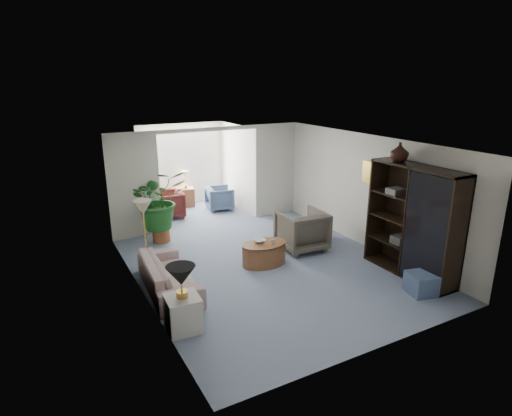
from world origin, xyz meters
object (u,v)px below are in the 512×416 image
sofa (169,274)px  floor_lamp (143,207)px  framed_picture (373,173)px  wingback_chair (302,230)px  coffee_table (264,253)px  table_lamp (181,276)px  cabinet_urn (400,152)px  entertainment_cabinet (413,222)px  plant_pot (161,235)px  sunroom_table (186,197)px  coffee_bowl (260,241)px  sunroom_chair_blue (220,198)px  ottoman (422,283)px  sunroom_chair_maroon (169,204)px  side_table_dark (319,228)px  end_table (183,313)px

sofa → floor_lamp: 1.50m
framed_picture → wingback_chair: size_ratio=0.51×
framed_picture → coffee_table: bearing=172.0°
table_lamp → wingback_chair: size_ratio=0.45×
cabinet_urn → framed_picture: bearing=75.4°
sofa → table_lamp: 1.49m
framed_picture → entertainment_cabinet: size_ratio=0.23×
plant_pot → sunroom_table: (1.46, 2.40, 0.12)m
table_lamp → plant_pot: (0.76, 3.71, -0.73)m
entertainment_cabinet → cabinet_urn: cabinet_urn is taller
coffee_table → coffee_bowl: bearing=116.6°
cabinet_urn → coffee_bowl: bearing=149.8°
sunroom_chair_blue → coffee_table: bearing=178.0°
coffee_bowl → entertainment_cabinet: size_ratio=0.11×
ottoman → sunroom_chair_blue: (-1.11, 6.29, 0.14)m
table_lamp → entertainment_cabinet: size_ratio=0.21×
sunroom_chair_blue → sunroom_chair_maroon: 1.50m
side_table_dark → floor_lamp: bearing=174.0°
end_table → cabinet_urn: cabinet_urn is taller
framed_picture → coffee_table: framed_picture is taller
end_table → side_table_dark: bearing=27.1°
end_table → side_table_dark: 4.56m
coffee_table → sunroom_table: (-0.02, 4.63, 0.05)m
table_lamp → cabinet_urn: bearing=3.2°
plant_pot → sunroom_chair_blue: 2.77m
coffee_table → coffee_bowl: (-0.05, 0.10, 0.25)m
ottoman → plant_pot: (-3.32, 4.64, -0.03)m
entertainment_cabinet → sunroom_table: bearing=109.5°
sunroom_chair_blue → end_table: bearing=159.7°
coffee_table → coffee_bowl: 0.28m
end_table → coffee_table: end_table is taller
coffee_bowl → table_lamp: bearing=-144.1°
side_table_dark → end_table: bearing=-152.9°
coffee_table → plant_pot: (-1.48, 2.23, -0.07)m
floor_lamp → sunroom_chair_blue: floor_lamp is taller
side_table_dark → plant_pot: (-3.30, 1.64, -0.11)m
side_table_dark → plant_pot: side_table_dark is taller
wingback_chair → sunroom_table: size_ratio=1.76×
end_table → framed_picture: bearing=13.6°
side_table_dark → entertainment_cabinet: entertainment_cabinet is taller
sunroom_chair_maroon → sunroom_table: size_ratio=1.43×
floor_lamp → sunroom_chair_maroon: (1.37, 2.88, -0.89)m
cabinet_urn → sunroom_chair_maroon: bearing=120.4°
sofa → ottoman: (3.87, -2.27, -0.10)m
sunroom_chair_maroon → coffee_table: bearing=19.9°
floor_lamp → wingback_chair: (3.25, -0.71, -0.81)m
end_table → sunroom_table: 6.51m
cabinet_urn → plant_pot: bearing=137.0°
end_table → floor_lamp: (0.10, 2.49, 0.98)m
sunroom_chair_maroon → sunroom_table: 1.06m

